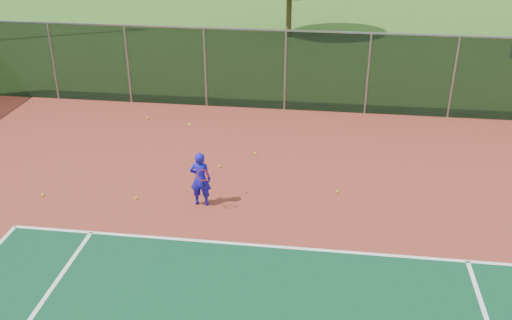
# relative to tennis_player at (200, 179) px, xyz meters

# --- Properties ---
(court_apron) EXTENTS (30.00, 20.00, 0.02)m
(court_apron) POSITION_rel_tennis_player_xyz_m (4.59, -2.72, -0.78)
(court_apron) COLOR maroon
(court_apron) RESTS_ON ground
(fence_back) EXTENTS (30.00, 0.06, 3.03)m
(fence_back) POSITION_rel_tennis_player_xyz_m (4.59, 7.28, 0.78)
(fence_back) COLOR black
(fence_back) RESTS_ON court_apron
(tennis_player) EXTENTS (0.59, 0.60, 2.29)m
(tennis_player) POSITION_rel_tennis_player_xyz_m (0.00, 0.00, 0.00)
(tennis_player) COLOR #1812B0
(tennis_player) RESTS_ON court_apron
(practice_ball_0) EXTENTS (0.07, 0.07, 0.07)m
(practice_ball_0) POSITION_rel_tennis_player_xyz_m (-4.44, -0.16, -0.73)
(practice_ball_0) COLOR #CCE91B
(practice_ball_0) RESTS_ON court_apron
(practice_ball_1) EXTENTS (0.07, 0.07, 0.07)m
(practice_ball_1) POSITION_rel_tennis_player_xyz_m (-3.26, 5.65, -0.73)
(practice_ball_1) COLOR #CCE91B
(practice_ball_1) RESTS_ON court_apron
(practice_ball_2) EXTENTS (0.07, 0.07, 0.07)m
(practice_ball_2) POSITION_rel_tennis_player_xyz_m (0.06, 2.21, -0.73)
(practice_ball_2) COLOR #CCE91B
(practice_ball_2) RESTS_ON court_apron
(practice_ball_3) EXTENTS (0.07, 0.07, 0.07)m
(practice_ball_3) POSITION_rel_tennis_player_xyz_m (3.61, 1.09, -0.73)
(practice_ball_3) COLOR #CCE91B
(practice_ball_3) RESTS_ON court_apron
(practice_ball_5) EXTENTS (0.07, 0.07, 0.07)m
(practice_ball_5) POSITION_rel_tennis_player_xyz_m (-1.83, 0.03, -0.73)
(practice_ball_5) COLOR #CCE91B
(practice_ball_5) RESTS_ON court_apron
(practice_ball_6) EXTENTS (0.07, 0.07, 0.07)m
(practice_ball_6) POSITION_rel_tennis_player_xyz_m (1.02, 3.23, -0.73)
(practice_ball_6) COLOR #CCE91B
(practice_ball_6) RESTS_ON court_apron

